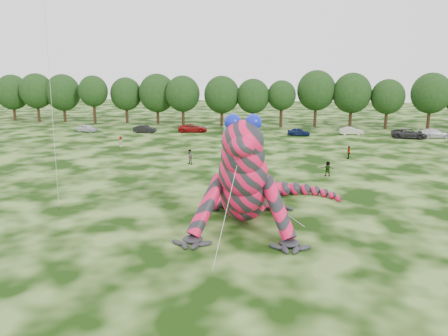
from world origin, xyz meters
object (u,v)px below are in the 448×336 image
tree_9 (281,104)px  tree_12 (387,104)px  tree_6 (183,101)px  tree_13 (430,102)px  tree_5 (157,99)px  car_4 (299,132)px  tree_7 (222,101)px  car_6 (409,134)px  tree_2 (63,98)px  car_1 (145,129)px  spectator_4 (121,142)px  car_2 (193,128)px  car_7 (434,133)px  spectator_3 (349,152)px  car_0 (87,128)px  inflatable_gecko (246,164)px  tree_1 (37,98)px  tree_0 (13,98)px  tree_10 (316,99)px  spectator_1 (190,157)px  tree_3 (94,100)px  tree_11 (351,101)px  tree_4 (126,100)px  tree_8 (253,103)px  car_5 (351,131)px  spectator_5 (328,169)px  car_3 (238,130)px

tree_9 → tree_12: bearing=1.2°
tree_6 → tree_13: (44.69, 0.44, 0.32)m
tree_5 → tree_13: size_ratio=0.97×
car_4 → tree_7: bearing=61.9°
tree_13 → car_6: bearing=-119.6°
tree_2 → car_6: 65.67m
car_1 → spectator_4: 14.33m
car_2 → car_7: size_ratio=1.01×
tree_5 → spectator_3: 44.09m
tree_2 → car_0: 17.08m
inflatable_gecko → tree_13: size_ratio=1.64×
tree_1 → car_6: bearing=-8.8°
tree_0 → car_0: 26.18m
tree_10 → tree_2: bearing=179.8°
spectator_1 → tree_3: bearing=167.4°
car_1 → spectator_4: size_ratio=2.40×
tree_10 → tree_13: size_ratio=1.04×
tree_0 → tree_10: (61.96, -0.66, 0.50)m
tree_11 → car_0: bearing=-165.4°
inflatable_gecko → tree_4: 59.83m
tree_0 → tree_8: bearing=-2.6°
car_5 → car_0: bearing=88.7°
tree_12 → car_6: bearing=-82.0°
tree_3 → spectator_5: bearing=-40.9°
tree_13 → car_4: 25.26m
car_1 → car_5: (34.88, 3.01, -0.01)m
car_3 → car_5: car_3 is taller
tree_12 → car_0: (-52.24, -11.54, -3.85)m
tree_6 → car_0: size_ratio=2.55×
tree_9 → spectator_1: tree_9 is taller
tree_0 → tree_11: tree_11 is taller
tree_12 → car_5: (-7.08, -7.94, -3.85)m
tree_13 → car_1: 50.36m
tree_0 → car_2: size_ratio=1.87×
tree_0 → spectator_1: (45.92, -35.73, -3.86)m
car_7 → spectator_3: spectator_3 is taller
car_1 → spectator_1: size_ratio=2.18×
car_1 → car_3: (16.12, 0.77, 0.10)m
tree_5 → tree_11: bearing=-0.4°
tree_13 → spectator_1: tree_13 is taller
tree_1 → tree_8: 44.15m
spectator_1 → tree_11: bearing=95.6°
inflatable_gecko → spectator_1: inflatable_gecko is taller
tree_0 → tree_2: 11.55m
tree_4 → tree_13: 56.80m
inflatable_gecko → spectator_4: size_ratio=10.23×
tree_6 → spectator_1: 34.58m
tree_7 → spectator_4: 26.77m
tree_12 → car_1: tree_12 is taller
spectator_1 → car_4: bearing=100.1°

